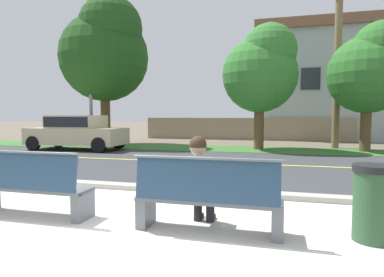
# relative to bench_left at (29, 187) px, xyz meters

# --- Properties ---
(ground_plane) EXTENTS (140.00, 140.00, 0.00)m
(ground_plane) POSITION_rel_bench_left_xyz_m (1.36, 7.68, -0.46)
(ground_plane) COLOR #665B4C
(sidewalk_pavement) EXTENTS (44.00, 3.60, 0.01)m
(sidewalk_pavement) POSITION_rel_bench_left_xyz_m (1.36, 0.08, -0.45)
(sidewalk_pavement) COLOR beige
(sidewalk_pavement) RESTS_ON ground_plane
(curb_edge) EXTENTS (44.00, 0.30, 0.11)m
(curb_edge) POSITION_rel_bench_left_xyz_m (1.36, 2.03, -0.40)
(curb_edge) COLOR #ADA89E
(curb_edge) RESTS_ON ground_plane
(street_asphalt) EXTENTS (52.00, 8.00, 0.01)m
(street_asphalt) POSITION_rel_bench_left_xyz_m (1.36, 6.18, -0.45)
(street_asphalt) COLOR #383A3D
(street_asphalt) RESTS_ON ground_plane
(road_centre_line) EXTENTS (48.00, 0.14, 0.01)m
(road_centre_line) POSITION_rel_bench_left_xyz_m (1.36, 6.18, -0.45)
(road_centre_line) COLOR #E0CC4C
(road_centre_line) RESTS_ON ground_plane
(far_verge_grass) EXTENTS (48.00, 2.80, 0.02)m
(far_verge_grass) POSITION_rel_bench_left_xyz_m (1.36, 10.72, -0.45)
(far_verge_grass) COLOR #38702D
(far_verge_grass) RESTS_ON ground_plane
(bench_left) EXTENTS (1.88, 0.48, 1.01)m
(bench_left) POSITION_rel_bench_left_xyz_m (0.00, 0.00, 0.00)
(bench_left) COLOR slate
(bench_left) RESTS_ON ground_plane
(bench_right) EXTENTS (1.88, 0.48, 1.01)m
(bench_right) POSITION_rel_bench_left_xyz_m (2.71, 0.00, 0.00)
(bench_right) COLOR slate
(bench_right) RESTS_ON ground_plane
(seated_person_white) EXTENTS (0.52, 0.68, 1.25)m
(seated_person_white) POSITION_rel_bench_left_xyz_m (2.57, 0.17, 0.22)
(seated_person_white) COLOR black
(seated_person_white) RESTS_ON ground_plane
(car_beige_near) EXTENTS (4.30, 1.86, 1.54)m
(car_beige_near) POSITION_rel_bench_left_xyz_m (-5.07, 8.58, 0.40)
(car_beige_near) COLOR #C6B793
(car_beige_near) RESTS_ON ground_plane
(streetlamp) EXTENTS (0.24, 2.10, 7.65)m
(streetlamp) POSITION_rel_bench_left_xyz_m (-5.42, 10.51, 3.88)
(streetlamp) COLOR gray
(streetlamp) RESTS_ON ground_plane
(shade_tree_far_left) EXTENTS (4.57, 4.57, 7.54)m
(shade_tree_far_left) POSITION_rel_bench_left_xyz_m (-5.07, 11.25, 4.45)
(shade_tree_far_left) COLOR brown
(shade_tree_far_left) RESTS_ON ground_plane
(shade_tree_left) EXTENTS (3.34, 3.34, 5.51)m
(shade_tree_left) POSITION_rel_bench_left_xyz_m (2.88, 10.78, 3.12)
(shade_tree_left) COLOR brown
(shade_tree_left) RESTS_ON ground_plane
(shade_tree_centre) EXTENTS (3.25, 3.25, 5.36)m
(shade_tree_centre) POSITION_rel_bench_left_xyz_m (7.29, 11.03, 3.02)
(shade_tree_centre) COLOR brown
(shade_tree_centre) RESTS_ON ground_plane
(garden_wall) EXTENTS (13.00, 0.36, 1.40)m
(garden_wall) POSITION_rel_bench_left_xyz_m (1.54, 16.67, 0.24)
(garden_wall) COLOR gray
(garden_wall) RESTS_ON ground_plane
(house_across_street) EXTENTS (11.45, 6.91, 7.41)m
(house_across_street) POSITION_rel_bench_left_xyz_m (7.84, 19.87, 3.29)
(house_across_street) COLOR #A3ADB2
(house_across_street) RESTS_ON ground_plane
(trash_bin) EXTENTS (0.48, 0.48, 0.93)m
(trash_bin) POSITION_rel_bench_left_xyz_m (4.67, 0.25, 0.01)
(trash_bin) COLOR #2D5133
(trash_bin) RESTS_ON ground_plane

